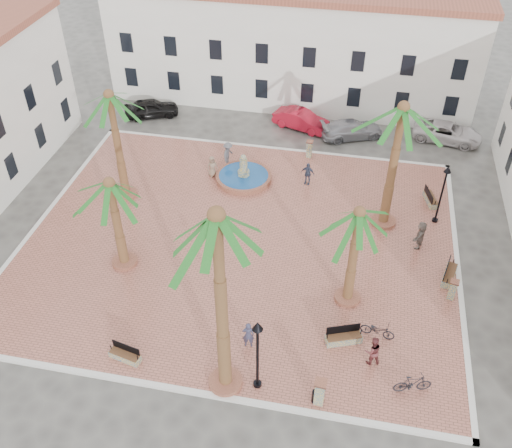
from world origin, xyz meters
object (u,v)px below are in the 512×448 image
(palm_s, at_px, (217,236))
(bench_se, at_px, (344,338))
(fountain, at_px, (244,176))
(pedestrian_fountain_b, at_px, (308,174))
(palm_sw, at_px, (111,194))
(cyclist_a, at_px, (248,335))
(bollard_n, at_px, (309,149))
(bollard_e, at_px, (453,289))
(palm_e, at_px, (358,224))
(bench_e, at_px, (449,275))
(lamppost_s, at_px, (258,344))
(bollard_se, at_px, (320,392))
(lamppost_e, at_px, (444,185))
(bicycle_b, at_px, (413,384))
(car_white, at_px, (448,132))
(palm_nw, at_px, (111,107))
(car_black, at_px, (151,108))
(palm_ne, at_px, (401,121))
(car_red, at_px, (301,120))
(pedestrian_north, at_px, (228,154))
(pedestrian_fountain_a, at_px, (212,167))
(bicycle_a, at_px, (378,330))
(bench_ne, at_px, (430,199))
(car_silver, at_px, (352,129))
(bench_s, at_px, (125,355))
(pedestrian_east, at_px, (421,235))
(litter_bin, at_px, (316,397))
(cyclist_b, at_px, (373,351))

(palm_s, xyz_separation_m, bench_se, (5.26, 3.60, -8.92))
(fountain, height_order, pedestrian_fountain_b, fountain)
(palm_sw, distance_m, cyclist_a, 10.41)
(bollard_n, distance_m, bollard_e, 15.86)
(palm_e, bearing_deg, bench_se, -89.42)
(fountain, height_order, bench_e, fountain)
(lamppost_s, xyz_separation_m, bollard_se, (2.95, -0.34, -2.23))
(lamppost_e, xyz_separation_m, bicycle_b, (-1.61, -13.26, -2.29))
(car_white, bearing_deg, bench_se, 173.72)
(palm_nw, xyz_separation_m, cyclist_a, (10.80, -10.89, -5.82))
(bollard_n, relative_size, car_black, 0.30)
(palm_ne, xyz_separation_m, pedestrian_fountain_b, (-5.33, 3.35, -6.46))
(bollard_se, xyz_separation_m, car_red, (-4.33, 25.04, -0.19))
(pedestrian_north, xyz_separation_m, car_red, (4.42, 6.54, -0.30))
(fountain, xyz_separation_m, pedestrian_fountain_a, (-2.25, -0.00, 0.51))
(palm_nw, distance_m, bollard_e, 22.52)
(bollard_se, distance_m, pedestrian_fountain_b, 17.46)
(bicycle_a, relative_size, pedestrian_fountain_a, 1.12)
(car_black, bearing_deg, bench_e, -146.57)
(palm_s, bearing_deg, bollard_e, 35.89)
(palm_sw, bearing_deg, car_red, 66.18)
(bench_ne, distance_m, car_red, 12.91)
(palm_s, height_order, bollard_se, palm_s)
(cyclist_a, relative_size, pedestrian_fountain_a, 1.04)
(bollard_se, relative_size, car_silver, 0.32)
(palm_nw, relative_size, bench_s, 4.56)
(car_silver, xyz_separation_m, car_white, (7.29, 0.98, 0.02))
(bench_s, bearing_deg, car_red, 90.26)
(cyclist_a, distance_m, bicycle_a, 6.62)
(bollard_n, height_order, bollard_e, bollard_n)
(bench_s, height_order, pedestrian_east, pedestrian_east)
(palm_e, xyz_separation_m, car_white, (6.27, 18.60, -4.72))
(palm_ne, bearing_deg, bicycle_b, -82.40)
(pedestrian_north, bearing_deg, car_black, 64.31)
(bollard_se, xyz_separation_m, car_silver, (-0.24, 24.41, -0.24))
(car_black, height_order, car_red, car_red)
(palm_ne, relative_size, car_red, 1.87)
(palm_sw, height_order, litter_bin, palm_sw)
(bollard_e, relative_size, car_black, 0.29)
(car_silver, distance_m, car_white, 7.36)
(bollard_se, bearing_deg, cyclist_b, 50.79)
(bench_ne, bearing_deg, palm_s, 133.53)
(palm_s, distance_m, pedestrian_fountain_a, 19.34)
(bicycle_b, xyz_separation_m, car_white, (2.88, 23.92, 0.02))
(bench_se, height_order, pedestrian_north, pedestrian_north)
(bollard_se, bearing_deg, pedestrian_east, 68.69)
(bench_s, bearing_deg, car_white, 68.59)
(bollard_n, xyz_separation_m, bicycle_a, (5.59, -16.23, -0.23))
(bicycle_a, height_order, car_silver, car_silver)
(car_red, bearing_deg, litter_bin, -151.40)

